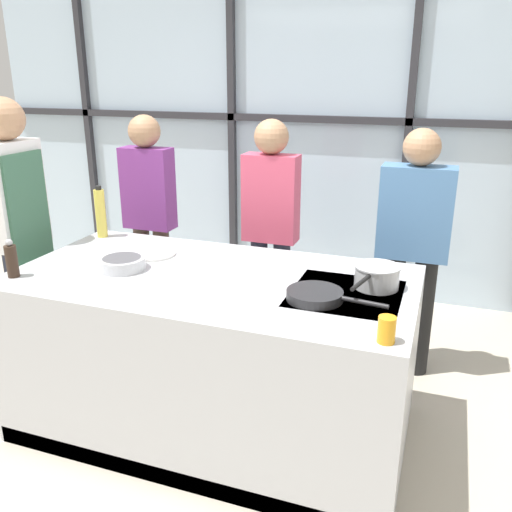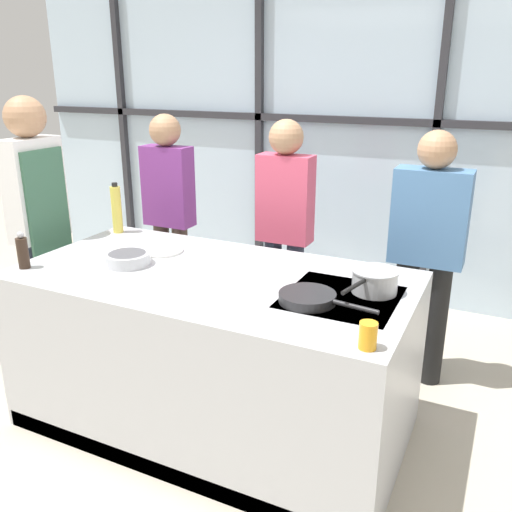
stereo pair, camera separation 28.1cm
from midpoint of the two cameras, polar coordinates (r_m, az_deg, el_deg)
The scene contains 14 objects.
ground_plane at distance 3.28m, azimuth -1.73°, elevation -17.00°, with size 18.00×18.00×0.00m, color #BCB29E.
back_window_wall at distance 4.79m, azimuth 10.84°, elevation 12.33°, with size 6.40×0.10×2.80m.
demo_island at distance 3.04m, azimuth -1.80°, elevation -10.03°, with size 2.10×1.08×0.91m.
chef at distance 3.68m, azimuth -19.91°, elevation 4.09°, with size 0.25×0.38×1.79m.
spectator_far_left at distance 4.11m, azimuth -7.21°, elevation 5.10°, with size 0.37×0.23×1.64m.
spectator_center_left at distance 3.70m, azimuth 5.23°, elevation 3.60°, with size 0.37×0.23×1.64m.
spectator_center_right at distance 3.51m, azimuth 19.76°, elevation 0.89°, with size 0.44×0.23×1.61m.
frying_pan at distance 2.52m, azimuth 8.76°, elevation -4.38°, with size 0.48×0.27×0.04m.
saucepan at distance 2.68m, azimuth 15.33°, elevation -2.56°, with size 0.23×0.41×0.11m.
white_plate at distance 3.22m, azimuth -7.54°, elevation 0.54°, with size 0.26×0.26×0.01m, color white.
mixing_bowl at distance 3.03m, azimuth -10.82°, elevation -0.28°, with size 0.25×0.25×0.07m.
oil_bottle at distance 3.63m, azimuth -12.34°, elevation 4.82°, with size 0.07×0.07×0.33m.
pepper_grinder at distance 3.11m, azimuth -21.02°, elevation 0.37°, with size 0.06×0.06×0.20m.
juice_glass_near at distance 2.16m, azimuth 15.43°, elevation -8.17°, with size 0.07×0.07×0.11m, color orange.
Camera 2 is at (1.37, -2.30, 1.92)m, focal length 38.00 mm.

